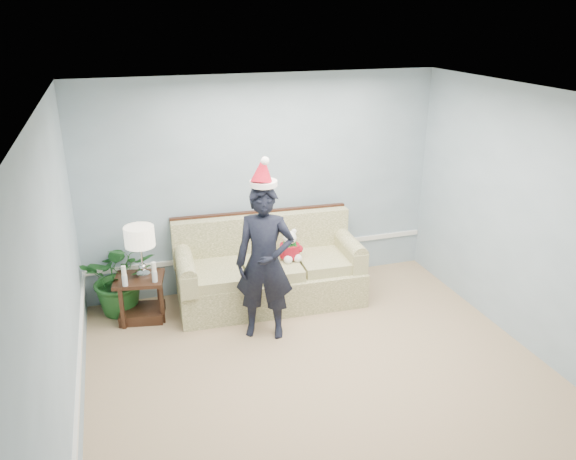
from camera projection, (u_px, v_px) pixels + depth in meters
The scene contains 10 objects.
room_shell at pixel (341, 265), 4.77m from camera, with size 4.54×5.04×2.74m.
wainscot_trim at pixel (189, 313), 5.81m from camera, with size 4.49×4.99×0.06m.
sofa at pixel (269, 272), 6.92m from camera, with size 2.27×1.06×1.04m.
side_table at pixel (142, 302), 6.52m from camera, with size 0.62×0.55×0.53m.
table_lamp at pixel (140, 239), 6.29m from camera, with size 0.34×0.34×0.60m.
candle_pair at pixel (139, 275), 6.22m from camera, with size 0.38×0.06×0.24m.
houseplant at pixel (120, 276), 6.58m from camera, with size 0.84×0.73×0.93m, color #205923.
man at pixel (265, 263), 5.98m from camera, with size 0.63×0.41×1.73m, color black.
santa_hat at pixel (263, 172), 5.63m from camera, with size 0.39×0.41×0.33m.
teddy_bear at pixel (290, 249), 6.77m from camera, with size 0.26×0.28×0.39m.
Camera 1 is at (-1.74, -3.99, 3.37)m, focal length 35.00 mm.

